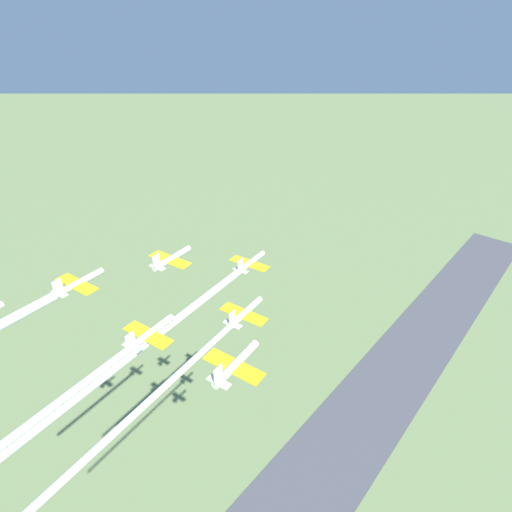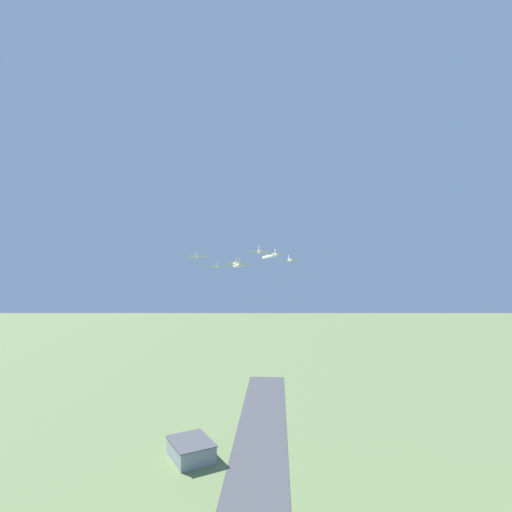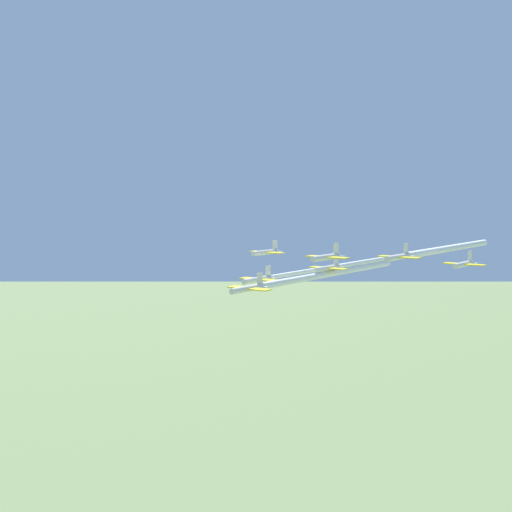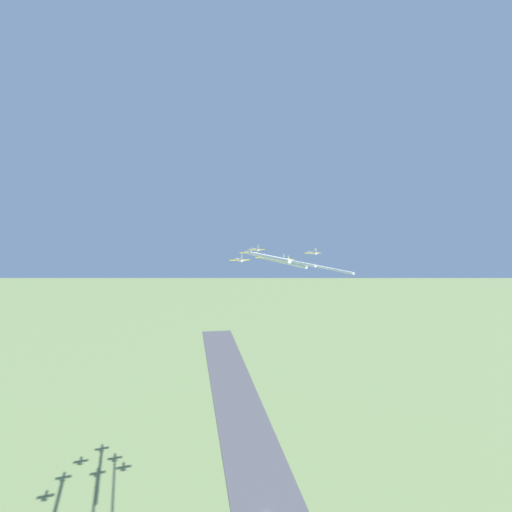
{
  "view_description": "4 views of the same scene",
  "coord_description": "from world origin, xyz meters",
  "views": [
    {
      "loc": [
        43.87,
        23.5,
        150.12
      ],
      "look_at": [
        -20.13,
        12.92,
        112.38
      ],
      "focal_mm": 28.0,
      "sensor_mm": 36.0,
      "label": 1
    },
    {
      "loc": [
        -123.19,
        65.2,
        111.81
      ],
      "look_at": [
        -19.32,
        8.19,
        115.54
      ],
      "focal_mm": 28.0,
      "sensor_mm": 36.0,
      "label": 2
    },
    {
      "loc": [
        -126.6,
        -14.43,
        128.62
      ],
      "look_at": [
        -16.6,
        11.21,
        118.1
      ],
      "focal_mm": 50.0,
      "sensor_mm": 36.0,
      "label": 3
    },
    {
      "loc": [
        122.11,
        -115.95,
        127.21
      ],
      "look_at": [
        -17.63,
        9.33,
        113.66
      ],
      "focal_mm": 28.0,
      "sensor_mm": 36.0,
      "label": 4
    }
  ],
  "objects": [
    {
      "name": "smoke_trail_4",
      "position": [
        21.92,
        -4.7,
        113.99
      ],
      "size": [
        26.26,
        12.28,
        0.9
      ],
      "rotation": [
        0.0,
        0.0,
        1.15
      ],
      "color": "white"
    },
    {
      "name": "jet_5",
      "position": [
        11.39,
        15.65,
        116.25
      ],
      "size": [
        7.94,
        7.75,
        2.71
      ],
      "rotation": [
        0.0,
        0.0,
        1.15
      ],
      "color": "silver"
    },
    {
      "name": "smoke_trail_0",
      "position": [
        7.41,
        1.72,
        112.85
      ],
      "size": [
        41.97,
        19.43,
        1.18
      ],
      "rotation": [
        0.0,
        0.0,
        1.15
      ],
      "color": "white"
    },
    {
      "name": "smoke_trail_3",
      "position": [
        21.35,
        -20.13,
        116.88
      ],
      "size": [
        36.9,
        17.28,
        1.3
      ],
      "rotation": [
        0.0,
        0.0,
        1.15
      ],
      "color": "white"
    },
    {
      "name": "jet_2",
      "position": [
        -2.67,
        14.03,
        112.58
      ],
      "size": [
        7.94,
        7.75,
        2.71
      ],
      "rotation": [
        0.0,
        0.0,
        1.15
      ],
      "color": "silver"
    },
    {
      "name": "jet_3",
      "position": [
        -0.22,
        -10.59,
        116.92
      ],
      "size": [
        7.94,
        7.75,
        2.71
      ],
      "rotation": [
        0.0,
        0.0,
        1.15
      ],
      "color": "silver"
    },
    {
      "name": "jet_1",
      "position": [
        -8.47,
        0.91,
        117.42
      ],
      "size": [
        7.94,
        7.75,
        2.71
      ],
      "rotation": [
        0.0,
        0.0,
        1.15
      ],
      "color": "silver"
    },
    {
      "name": "jet_0",
      "position": [
        -16.72,
        12.4,
        112.89
      ],
      "size": [
        7.94,
        7.75,
        2.71
      ],
      "rotation": [
        0.0,
        0.0,
        1.15
      ],
      "color": "silver"
    },
    {
      "name": "jet_4",
      "position": [
        5.58,
        2.53,
        114.03
      ],
      "size": [
        7.94,
        7.75,
        2.71
      ],
      "rotation": [
        0.0,
        0.0,
        1.15
      ],
      "color": "silver"
    },
    {
      "name": "smoke_trail_2",
      "position": [
        24.98,
        1.79,
        112.54
      ],
      "size": [
        48.85,
        22.22,
        0.83
      ],
      "rotation": [
        0.0,
        0.0,
        1.15
      ],
      "color": "white"
    },
    {
      "name": "jet_6",
      "position": [
        8.03,
        -22.08,
        115.1
      ],
      "size": [
        7.94,
        7.75,
        2.71
      ],
      "rotation": [
        0.0,
        0.0,
        1.15
      ],
      "color": "silver"
    }
  ]
}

